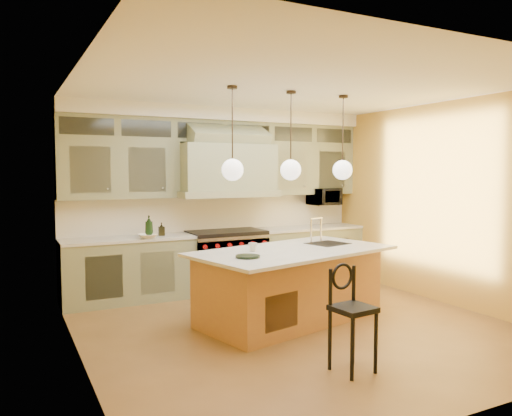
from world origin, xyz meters
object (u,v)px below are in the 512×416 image
range (226,260)px  kitchen_island (291,284)px  microwave (324,197)px  counter_stool (351,311)px

range → kitchen_island: kitchen_island is taller
microwave → kitchen_island: bearing=-133.5°
counter_stool → kitchen_island: bearing=72.8°
kitchen_island → counter_stool: 1.69m
range → counter_stool: 3.53m
range → kitchen_island: bearing=-87.5°
counter_stool → microwave: microwave is taller
range → microwave: 2.18m
counter_stool → microwave: 4.32m
kitchen_island → microwave: microwave is taller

